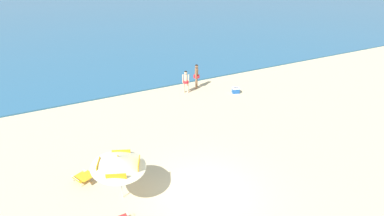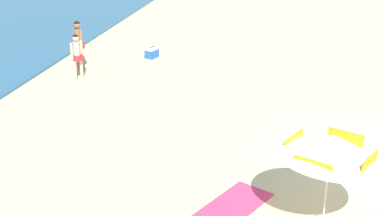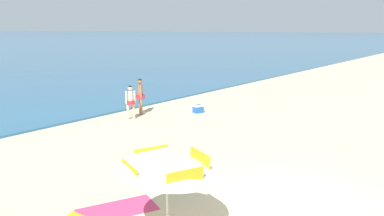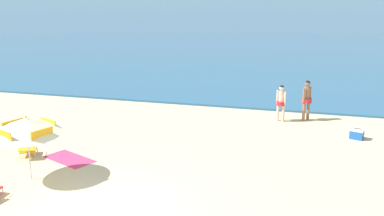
{
  "view_description": "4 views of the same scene",
  "coord_description": "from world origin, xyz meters",
  "px_view_note": "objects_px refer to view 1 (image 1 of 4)",
  "views": [
    {
      "loc": [
        -4.93,
        -8.42,
        8.61
      ],
      "look_at": [
        2.01,
        5.21,
        1.07
      ],
      "focal_mm": 29.18,
      "sensor_mm": 36.0,
      "label": 1
    },
    {
      "loc": [
        -12.51,
        1.58,
        6.21
      ],
      "look_at": [
        -0.56,
        4.5,
        1.16
      ],
      "focal_mm": 51.64,
      "sensor_mm": 36.0,
      "label": 2
    },
    {
      "loc": [
        -8.2,
        -3.34,
        4.13
      ],
      "look_at": [
        2.43,
        4.9,
        1.33
      ],
      "focal_mm": 35.71,
      "sensor_mm": 36.0,
      "label": 3
    },
    {
      "loc": [
        5.16,
        -10.35,
        5.83
      ],
      "look_at": [
        0.91,
        5.34,
        1.47
      ],
      "focal_mm": 44.28,
      "sensor_mm": 36.0,
      "label": 4
    }
  ],
  "objects_px": {
    "person_standing_near_shore": "(197,74)",
    "beach_towel": "(118,170)",
    "beach_umbrella_striped_main": "(119,162)",
    "person_standing_beside": "(186,80)",
    "cooler_box": "(236,90)",
    "lounge_chair_beside_umbrella": "(83,177)"
  },
  "relations": [
    {
      "from": "lounge_chair_beside_umbrella",
      "to": "beach_umbrella_striped_main",
      "type": "bearing_deg",
      "value": -53.71
    },
    {
      "from": "person_standing_beside",
      "to": "beach_towel",
      "type": "distance_m",
      "value": 9.19
    },
    {
      "from": "beach_umbrella_striped_main",
      "to": "beach_towel",
      "type": "relative_size",
      "value": 1.6
    },
    {
      "from": "person_standing_beside",
      "to": "beach_towel",
      "type": "height_order",
      "value": "person_standing_beside"
    },
    {
      "from": "lounge_chair_beside_umbrella",
      "to": "beach_towel",
      "type": "relative_size",
      "value": 0.56
    },
    {
      "from": "beach_towel",
      "to": "cooler_box",
      "type": "bearing_deg",
      "value": 26.69
    },
    {
      "from": "lounge_chair_beside_umbrella",
      "to": "person_standing_beside",
      "type": "xyz_separation_m",
      "value": [
        7.99,
        6.58,
        0.64
      ]
    },
    {
      "from": "beach_towel",
      "to": "beach_umbrella_striped_main",
      "type": "bearing_deg",
      "value": -98.65
    },
    {
      "from": "person_standing_near_shore",
      "to": "lounge_chair_beside_umbrella",
      "type": "bearing_deg",
      "value": -142.21
    },
    {
      "from": "beach_umbrella_striped_main",
      "to": "beach_towel",
      "type": "xyz_separation_m",
      "value": [
        0.27,
        1.81,
        -1.7
      ]
    },
    {
      "from": "beach_towel",
      "to": "lounge_chair_beside_umbrella",
      "type": "bearing_deg",
      "value": -173.87
    },
    {
      "from": "lounge_chair_beside_umbrella",
      "to": "cooler_box",
      "type": "relative_size",
      "value": 1.73
    },
    {
      "from": "lounge_chair_beside_umbrella",
      "to": "cooler_box",
      "type": "xyz_separation_m",
      "value": [
        11.01,
        4.95,
        -0.08
      ]
    },
    {
      "from": "person_standing_near_shore",
      "to": "beach_towel",
      "type": "height_order",
      "value": "person_standing_near_shore"
    },
    {
      "from": "cooler_box",
      "to": "beach_towel",
      "type": "distance_m",
      "value": 10.67
    },
    {
      "from": "beach_umbrella_striped_main",
      "to": "lounge_chair_beside_umbrella",
      "type": "relative_size",
      "value": 2.87
    },
    {
      "from": "beach_umbrella_striped_main",
      "to": "person_standing_near_shore",
      "type": "relative_size",
      "value": 1.63
    },
    {
      "from": "beach_umbrella_striped_main",
      "to": "cooler_box",
      "type": "xyz_separation_m",
      "value": [
        9.8,
        6.6,
        -1.51
      ]
    },
    {
      "from": "person_standing_near_shore",
      "to": "beach_umbrella_striped_main",
      "type": "bearing_deg",
      "value": -132.13
    },
    {
      "from": "lounge_chair_beside_umbrella",
      "to": "beach_towel",
      "type": "bearing_deg",
      "value": 6.13
    },
    {
      "from": "beach_umbrella_striped_main",
      "to": "person_standing_beside",
      "type": "xyz_separation_m",
      "value": [
        6.78,
        8.23,
        -0.79
      ]
    },
    {
      "from": "beach_umbrella_striped_main",
      "to": "beach_towel",
      "type": "distance_m",
      "value": 2.5
    }
  ]
}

